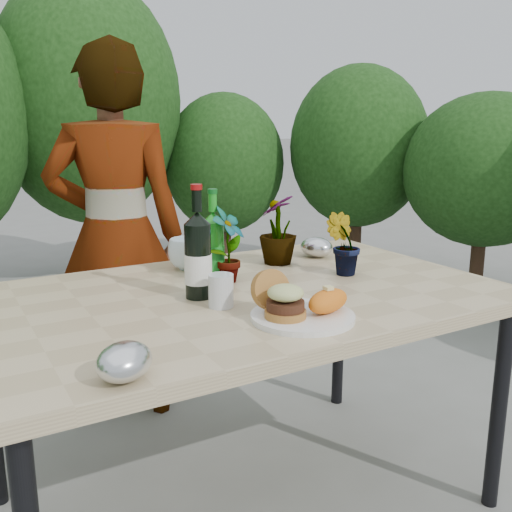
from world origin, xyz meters
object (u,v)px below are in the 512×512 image
person (116,236)px  patio_table (243,309)px  dinner_plate (303,317)px  wine_bottle (198,257)px

person → patio_table: bearing=121.5°
patio_table → dinner_plate: size_ratio=5.71×
patio_table → dinner_plate: (0.01, -0.30, 0.06)m
patio_table → wine_bottle: bearing=174.7°
dinner_plate → patio_table: bearing=92.7°
patio_table → wine_bottle: (-0.14, 0.01, 0.18)m
patio_table → dinner_plate: dinner_plate is taller
dinner_plate → person: (-0.16, 1.16, 0.04)m
dinner_plate → person: bearing=97.9°
dinner_plate → wine_bottle: size_ratio=0.82×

